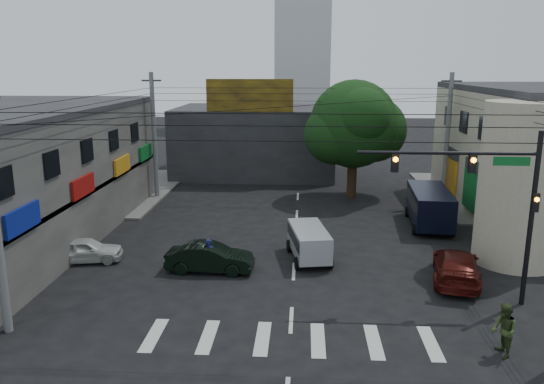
# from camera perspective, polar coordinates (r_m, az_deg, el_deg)

# --- Properties ---
(ground) EXTENTS (160.00, 160.00, 0.00)m
(ground) POSITION_cam_1_polar(r_m,az_deg,el_deg) (23.91, 2.26, -10.33)
(ground) COLOR black
(ground) RESTS_ON ground
(sidewalk_far_left) EXTENTS (16.00, 16.00, 0.15)m
(sidewalk_far_left) POSITION_cam_1_polar(r_m,az_deg,el_deg) (44.94, -20.79, 0.27)
(sidewalk_far_left) COLOR #514F4C
(sidewalk_far_left) RESTS_ON ground
(sidewalk_far_right) EXTENTS (16.00, 16.00, 0.15)m
(sidewalk_far_right) POSITION_cam_1_polar(r_m,az_deg,el_deg) (44.63, 26.60, -0.38)
(sidewalk_far_right) COLOR #514F4C
(sidewalk_far_right) RESTS_ON ground
(corner_column) EXTENTS (4.00, 4.00, 8.00)m
(corner_column) POSITION_cam_1_polar(r_m,az_deg,el_deg) (28.53, 25.21, 0.76)
(corner_column) COLOR #9F957E
(corner_column) RESTS_ON ground
(building_far) EXTENTS (14.00, 10.00, 6.00)m
(building_far) POSITION_cam_1_polar(r_m,az_deg,el_deg) (48.53, -1.78, 5.57)
(building_far) COLOR #232326
(building_far) RESTS_ON ground
(billboard) EXTENTS (7.00, 0.30, 2.60)m
(billboard) POSITION_cam_1_polar(r_m,az_deg,el_deg) (43.26, -2.41, 10.33)
(billboard) COLOR olive
(billboard) RESTS_ON building_far
(street_tree) EXTENTS (6.40, 6.40, 8.70)m
(street_tree) POSITION_cam_1_polar(r_m,az_deg,el_deg) (39.27, 8.78, 7.20)
(street_tree) COLOR black
(street_tree) RESTS_ON ground
(traffic_gantry) EXTENTS (7.10, 0.35, 7.20)m
(traffic_gantry) POSITION_cam_1_polar(r_m,az_deg,el_deg) (22.67, 22.51, 0.18)
(traffic_gantry) COLOR black
(traffic_gantry) RESTS_ON ground
(utility_pole_far_left) EXTENTS (0.32, 0.32, 9.20)m
(utility_pole_far_left) POSITION_cam_1_polar(r_m,az_deg,el_deg) (39.73, -12.55, 5.84)
(utility_pole_far_left) COLOR #59595B
(utility_pole_far_left) RESTS_ON ground
(utility_pole_far_right) EXTENTS (0.32, 0.32, 9.20)m
(utility_pole_far_right) POSITION_cam_1_polar(r_m,az_deg,el_deg) (39.53, 18.33, 5.44)
(utility_pole_far_right) COLOR #59595B
(utility_pole_far_right) RESTS_ON ground
(dark_sedan) EXTENTS (1.79, 4.29, 1.37)m
(dark_sedan) POSITION_cam_1_polar(r_m,az_deg,el_deg) (25.70, -6.68, -7.02)
(dark_sedan) COLOR black
(dark_sedan) RESTS_ON ground
(white_compact) EXTENTS (2.76, 4.16, 1.24)m
(white_compact) POSITION_cam_1_polar(r_m,az_deg,el_deg) (28.35, -19.45, -5.89)
(white_compact) COLOR beige
(white_compact) RESTS_ON ground
(maroon_sedan) EXTENTS (4.11, 5.77, 1.43)m
(maroon_sedan) POSITION_cam_1_polar(r_m,az_deg,el_deg) (25.87, 19.19, -7.51)
(maroon_sedan) COLOR #410D09
(maroon_sedan) RESTS_ON ground
(silver_minivan) EXTENTS (4.42, 2.96, 1.66)m
(silver_minivan) POSITION_cam_1_polar(r_m,az_deg,el_deg) (27.02, 3.99, -5.61)
(silver_minivan) COLOR #B1B3BA
(silver_minivan) RESTS_ON ground
(navy_van) EXTENTS (6.06, 3.06, 2.29)m
(navy_van) POSITION_cam_1_polar(r_m,az_deg,el_deg) (33.85, 16.57, -1.65)
(navy_van) COLOR black
(navy_van) RESTS_ON ground
(traffic_officer) EXTENTS (0.68, 0.50, 1.69)m
(traffic_officer) POSITION_cam_1_polar(r_m,az_deg,el_deg) (25.37, -6.78, -6.92)
(traffic_officer) COLOR #141746
(traffic_officer) RESTS_ON ground
(pedestrian_olive) EXTENTS (0.98, 0.80, 1.89)m
(pedestrian_olive) POSITION_cam_1_polar(r_m,az_deg,el_deg) (20.02, 23.68, -13.48)
(pedestrian_olive) COLOR #2D3B1B
(pedestrian_olive) RESTS_ON ground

